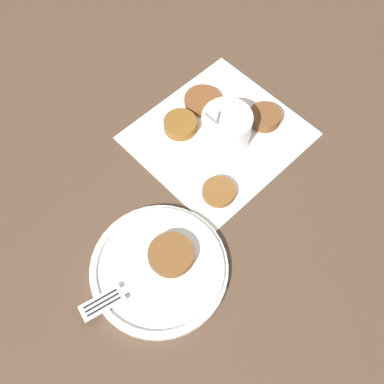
{
  "coord_description": "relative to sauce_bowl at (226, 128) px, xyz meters",
  "views": [
    {
      "loc": [
        0.41,
        0.33,
        0.73
      ],
      "look_at": [
        0.13,
        0.07,
        0.02
      ],
      "focal_mm": 42.0,
      "sensor_mm": 36.0,
      "label": 1
    }
  ],
  "objects": [
    {
      "name": "serving_plate",
      "position": [
        0.28,
        0.09,
        -0.02
      ],
      "size": [
        0.23,
        0.23,
        0.02
      ],
      "color": "white",
      "rests_on": "ground_plane"
    },
    {
      "name": "napkin",
      "position": [
        0.0,
        -0.01,
        -0.03
      ],
      "size": [
        0.32,
        0.3,
        0.0
      ],
      "color": "white",
      "rests_on": "ground_plane"
    },
    {
      "name": "fritter_3",
      "position": [
        -0.08,
        0.03,
        -0.02
      ],
      "size": [
        0.06,
        0.06,
        0.02
      ],
      "color": "brown",
      "rests_on": "napkin"
    },
    {
      "name": "ground_plane",
      "position": [
        0.01,
        -0.03,
        -0.03
      ],
      "size": [
        4.0,
        4.0,
        0.0
      ],
      "primitive_type": "plane",
      "color": "#4C3828"
    },
    {
      "name": "fritter_2",
      "position": [
        -0.03,
        -0.09,
        -0.02
      ],
      "size": [
        0.07,
        0.07,
        0.01
      ],
      "color": "brown",
      "rests_on": "napkin"
    },
    {
      "name": "sauce_bowl",
      "position": [
        0.0,
        0.0,
        0.0
      ],
      "size": [
        0.11,
        0.1,
        0.12
      ],
      "color": "white",
      "rests_on": "napkin"
    },
    {
      "name": "fritter_1",
      "position": [
        0.04,
        -0.08,
        -0.02
      ],
      "size": [
        0.07,
        0.07,
        0.02
      ],
      "color": "brown",
      "rests_on": "napkin"
    },
    {
      "name": "fritter_on_plate",
      "position": [
        0.25,
        0.1,
        -0.01
      ],
      "size": [
        0.08,
        0.08,
        0.01
      ],
      "color": "brown",
      "rests_on": "serving_plate"
    },
    {
      "name": "fritter_0",
      "position": [
        0.1,
        0.07,
        -0.02
      ],
      "size": [
        0.06,
        0.06,
        0.01
      ],
      "color": "brown",
      "rests_on": "napkin"
    },
    {
      "name": "fork",
      "position": [
        0.35,
        0.08,
        -0.01
      ],
      "size": [
        0.19,
        0.07,
        0.0
      ],
      "color": "silver",
      "rests_on": "serving_plate"
    }
  ]
}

